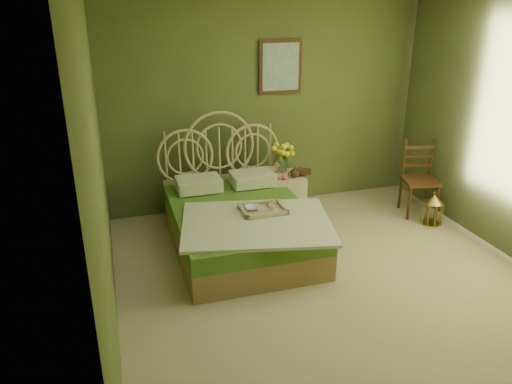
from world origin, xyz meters
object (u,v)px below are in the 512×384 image
object	(u,v)px
nightstand	(282,188)
chair	(418,173)
bed	(240,222)
birdcage	(433,210)

from	to	relation	value
nightstand	chair	distance (m)	1.68
bed	chair	size ratio (longest dim) A/B	2.28
chair	birdcage	bearing A→B (deg)	-75.55
chair	birdcage	xyz separation A→B (m)	(0.00, -0.38, -0.33)
chair	birdcage	size ratio (longest dim) A/B	2.52
bed	birdcage	size ratio (longest dim) A/B	5.74
nightstand	birdcage	bearing A→B (deg)	-25.95
bed	birdcage	distance (m)	2.36
bed	birdcage	bearing A→B (deg)	-3.01
birdcage	bed	bearing A→B (deg)	176.99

